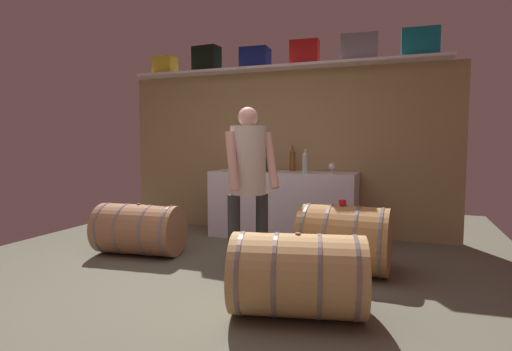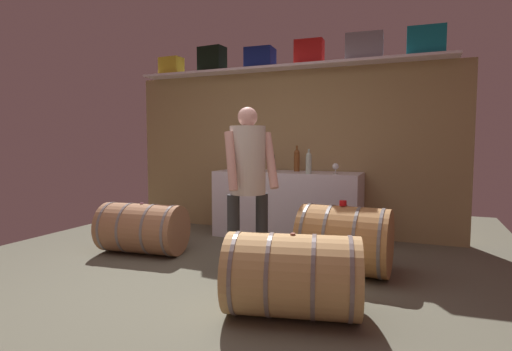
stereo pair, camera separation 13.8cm
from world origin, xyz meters
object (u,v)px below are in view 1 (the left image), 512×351
at_px(tasting_cup, 342,203).
at_px(wine_bottle_clear, 305,163).
at_px(wine_barrel_flank, 298,275).
at_px(toolcase_red, 305,53).
at_px(wine_glass, 332,167).
at_px(winemaker_pouring, 248,173).
at_px(toolcase_grey, 360,48).
at_px(toolcase_teal, 420,43).
at_px(wine_bottle_dark, 268,162).
at_px(wine_barrel_far, 139,229).
at_px(wine_bottle_amber, 292,160).
at_px(wine_barrel_near, 344,239).
at_px(toolcase_yellow, 165,66).
at_px(toolcase_navy, 255,58).
at_px(toolcase_black, 207,59).
at_px(work_cabinet, 283,205).

bearing_deg(tasting_cup, wine_bottle_clear, 121.81).
xyz_separation_m(wine_bottle_clear, wine_barrel_flank, (0.43, -2.01, -0.69)).
bearing_deg(toolcase_red, tasting_cup, -65.04).
xyz_separation_m(wine_glass, wine_barrel_flank, (0.13, -2.09, -0.64)).
relative_size(wine_barrel_flank, winemaker_pouring, 0.67).
xyz_separation_m(toolcase_grey, wine_barrel_flank, (-0.13, -2.45, -2.07)).
relative_size(toolcase_teal, tasting_cup, 6.27).
distance_m(toolcase_red, winemaker_pouring, 2.24).
xyz_separation_m(wine_bottle_dark, wine_barrel_far, (-1.04, -1.29, -0.70)).
xyz_separation_m(toolcase_red, wine_bottle_amber, (-0.13, -0.09, -1.36)).
height_order(wine_bottle_clear, wine_barrel_near, wine_bottle_clear).
height_order(toolcase_yellow, tasting_cup, toolcase_yellow).
xyz_separation_m(wine_glass, wine_barrel_far, (-1.89, -1.16, -0.66)).
relative_size(toolcase_red, wine_barrel_flank, 0.35).
bearing_deg(toolcase_teal, toolcase_navy, 177.40).
height_order(wine_bottle_dark, tasting_cup, wine_bottle_dark).
distance_m(toolcase_black, winemaker_pouring, 2.60).
bearing_deg(tasting_cup, wine_bottle_amber, 122.83).
height_order(toolcase_navy, wine_barrel_flank, toolcase_navy).
height_order(toolcase_navy, wine_bottle_clear, toolcase_navy).
relative_size(wine_bottle_dark, tasting_cup, 4.47).
xyz_separation_m(toolcase_grey, wine_bottle_clear, (-0.56, -0.44, -1.38)).
bearing_deg(toolcase_teal, wine_bottle_clear, -163.02).
xyz_separation_m(toolcase_teal, wine_bottle_clear, (-1.24, -0.44, -1.39)).
xyz_separation_m(toolcase_yellow, toolcase_grey, (2.75, 0.00, 0.03)).
bearing_deg(wine_bottle_dark, wine_bottle_amber, 26.59).
distance_m(toolcase_yellow, tasting_cup, 3.52).
height_order(toolcase_black, toolcase_navy, toolcase_black).
distance_m(work_cabinet, wine_glass, 0.84).
xyz_separation_m(toolcase_black, toolcase_teal, (2.76, 0.00, -0.01)).
height_order(toolcase_red, wine_bottle_clear, toolcase_red).
xyz_separation_m(toolcase_yellow, toolcase_black, (0.68, 0.00, 0.05)).
bearing_deg(wine_barrel_flank, toolcase_teal, 59.12).
relative_size(toolcase_grey, tasting_cup, 6.58).
height_order(toolcase_grey, wine_bottle_amber, toolcase_grey).
xyz_separation_m(toolcase_black, wine_bottle_dark, (0.98, -0.23, -1.40)).
relative_size(toolcase_grey, toolcase_teal, 1.05).
relative_size(toolcase_red, wine_glass, 2.78).
bearing_deg(wine_barrel_flank, toolcase_yellow, 124.38).
distance_m(work_cabinet, wine_bottle_amber, 0.59).
distance_m(toolcase_grey, tasting_cup, 2.19).
distance_m(toolcase_red, toolcase_teal, 1.37).
xyz_separation_m(toolcase_teal, wine_glass, (-0.94, -0.36, -1.43)).
relative_size(wine_bottle_clear, tasting_cup, 4.48).
relative_size(work_cabinet, winemaker_pouring, 1.20).
relative_size(wine_bottle_amber, wine_barrel_far, 0.35).
bearing_deg(wine_barrel_near, wine_barrel_far, -173.84).
bearing_deg(wine_bottle_amber, work_cabinet, -125.05).
xyz_separation_m(work_cabinet, winemaker_pouring, (0.12, -1.52, 0.52)).
relative_size(toolcase_yellow, toolcase_navy, 0.86).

